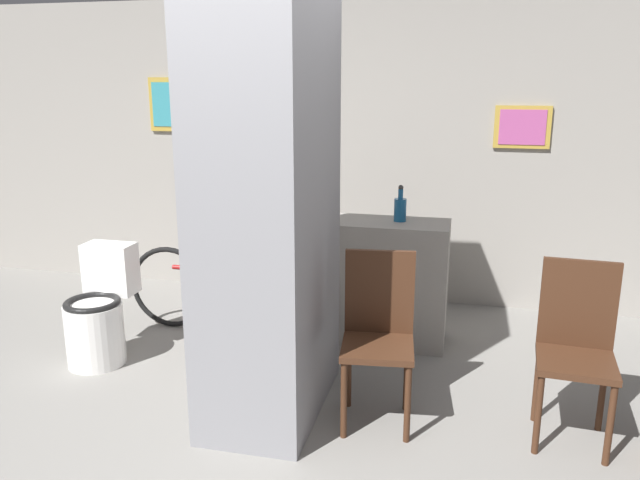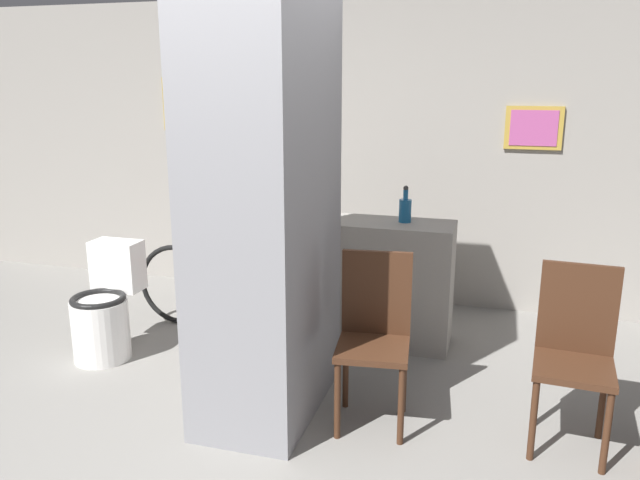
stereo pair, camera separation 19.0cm
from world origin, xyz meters
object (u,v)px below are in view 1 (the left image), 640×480
at_px(bottle_tall, 400,208).
at_px(bicycle, 228,290).
at_px(toilet, 99,315).
at_px(chair_by_doorway, 576,344).
at_px(chair_near_pillar, 378,330).

bearing_deg(bottle_tall, bicycle, -172.42).
height_order(toilet, chair_by_doorway, chair_by_doorway).
distance_m(bicycle, bottle_tall, 1.46).
height_order(chair_by_doorway, bicycle, chair_by_doorway).
height_order(chair_near_pillar, bicycle, chair_near_pillar).
distance_m(toilet, bicycle, 0.96).
distance_m(chair_near_pillar, chair_by_doorway, 1.07).
distance_m(toilet, chair_near_pillar, 2.03).
xyz_separation_m(toilet, chair_by_doorway, (3.07, -0.25, 0.21)).
bearing_deg(bicycle, chair_by_doorway, -21.23).
height_order(chair_by_doorway, bottle_tall, bottle_tall).
relative_size(chair_near_pillar, chair_by_doorway, 1.00).
xyz_separation_m(bicycle, bottle_tall, (1.29, 0.17, 0.67)).
height_order(bicycle, bottle_tall, bottle_tall).
height_order(toilet, bottle_tall, bottle_tall).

